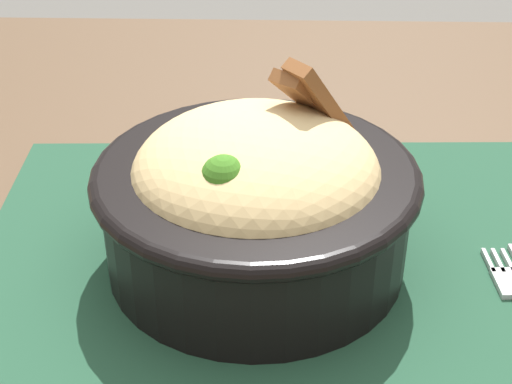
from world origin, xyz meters
TOP-DOWN VIEW (x-y plane):
  - table at (0.00, 0.00)m, footprint 1.01×0.90m
  - placemat at (0.03, -0.01)m, footprint 0.45×0.35m
  - bowl at (-0.02, 0.00)m, footprint 0.19×0.19m

SIDE VIEW (x-z plane):
  - table at x=0.00m, z-range 0.30..1.06m
  - placemat at x=0.03m, z-range 0.76..0.76m
  - bowl at x=-0.02m, z-range 0.74..0.87m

